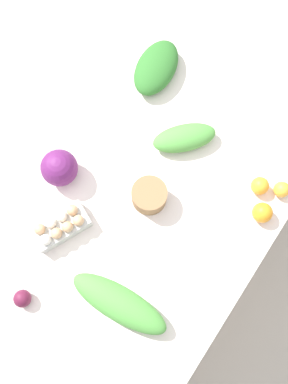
# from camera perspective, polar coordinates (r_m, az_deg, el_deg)

# --- Properties ---
(ground_plane) EXTENTS (8.00, 8.00, 0.00)m
(ground_plane) POSITION_cam_1_polar(r_m,az_deg,el_deg) (2.50, 0.00, -4.71)
(ground_plane) COLOR #B2A899
(dining_table) EXTENTS (1.46, 1.07, 0.77)m
(dining_table) POSITION_cam_1_polar(r_m,az_deg,el_deg) (1.83, 0.00, -0.86)
(dining_table) COLOR silver
(dining_table) RESTS_ON ground_plane
(cabbage_purple) EXTENTS (0.15, 0.15, 0.15)m
(cabbage_purple) POSITION_cam_1_polar(r_m,az_deg,el_deg) (1.73, -11.22, 3.18)
(cabbage_purple) COLOR #601E5B
(cabbage_purple) RESTS_ON dining_table
(egg_carton) EXTENTS (0.25, 0.19, 0.09)m
(egg_carton) POSITION_cam_1_polar(r_m,az_deg,el_deg) (1.70, -11.08, -4.49)
(egg_carton) COLOR #B7B7B2
(egg_carton) RESTS_ON dining_table
(paper_bag) EXTENTS (0.14, 0.14, 0.09)m
(paper_bag) POSITION_cam_1_polar(r_m,az_deg,el_deg) (1.70, 0.71, -0.49)
(paper_bag) COLOR olive
(paper_bag) RESTS_ON dining_table
(greens_bunch_scallion) EXTENTS (0.28, 0.27, 0.08)m
(greens_bunch_scallion) POSITION_cam_1_polar(r_m,az_deg,el_deg) (1.79, 5.40, 7.20)
(greens_bunch_scallion) COLOR #4C933D
(greens_bunch_scallion) RESTS_ON dining_table
(greens_bunch_kale) EXTENTS (0.16, 0.40, 0.10)m
(greens_bunch_kale) POSITION_cam_1_polar(r_m,az_deg,el_deg) (1.64, -3.31, -14.62)
(greens_bunch_kale) COLOR #4C933D
(greens_bunch_kale) RESTS_ON dining_table
(greens_bunch_chard) EXTENTS (0.30, 0.21, 0.09)m
(greens_bunch_chard) POSITION_cam_1_polar(r_m,az_deg,el_deg) (1.92, 1.64, 16.25)
(greens_bunch_chard) COLOR #2D6B28
(greens_bunch_chard) RESTS_ON dining_table
(beet_root) EXTENTS (0.07, 0.07, 0.07)m
(beet_root) POSITION_cam_1_polar(r_m,az_deg,el_deg) (1.72, -15.91, -13.50)
(beet_root) COLOR #5B1933
(beet_root) RESTS_ON dining_table
(orange_0) EXTENTS (0.06, 0.06, 0.06)m
(orange_0) POSITION_cam_1_polar(r_m,az_deg,el_deg) (1.81, 17.89, 0.32)
(orange_0) COLOR #F9A833
(orange_0) RESTS_ON dining_table
(orange_2) EXTENTS (0.07, 0.07, 0.07)m
(orange_2) POSITION_cam_1_polar(r_m,az_deg,el_deg) (1.78, 15.19, 0.80)
(orange_2) COLOR orange
(orange_2) RESTS_ON dining_table
(orange_3) EXTENTS (0.08, 0.08, 0.08)m
(orange_3) POSITION_cam_1_polar(r_m,az_deg,el_deg) (1.75, 15.51, -2.67)
(orange_3) COLOR orange
(orange_3) RESTS_ON dining_table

